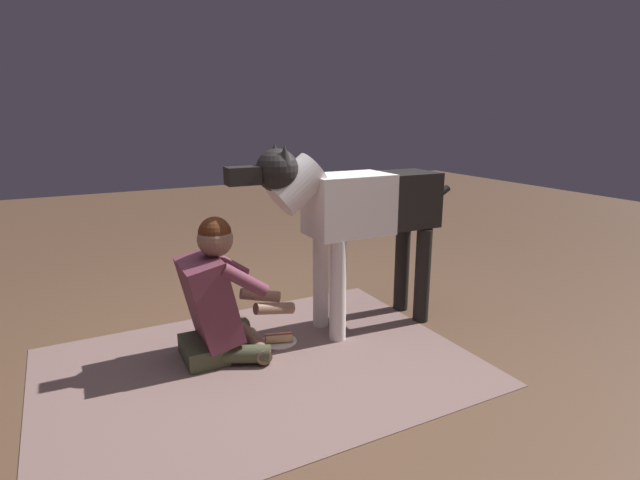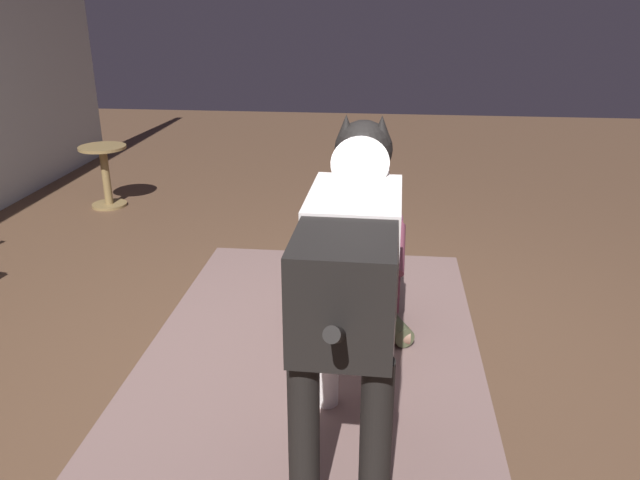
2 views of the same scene
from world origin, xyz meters
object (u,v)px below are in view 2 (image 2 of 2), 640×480
at_px(hot_dog_on_plate, 358,358).
at_px(round_side_table, 105,171).
at_px(person_sitting_on_floor, 364,268).
at_px(large_dog, 353,257).

distance_m(hot_dog_on_plate, round_side_table, 3.34).
height_order(person_sitting_on_floor, hot_dog_on_plate, person_sitting_on_floor).
bearing_deg(large_dog, person_sitting_on_floor, -1.06).
height_order(large_dog, hot_dog_on_plate, large_dog).
relative_size(hot_dog_on_plate, round_side_table, 0.42).
relative_size(person_sitting_on_floor, large_dog, 0.53).
bearing_deg(round_side_table, person_sitting_on_floor, -129.38).
bearing_deg(large_dog, hot_dog_on_plate, -1.06).
distance_m(large_dog, hot_dog_on_plate, 0.99).
relative_size(person_sitting_on_floor, round_side_table, 1.60).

